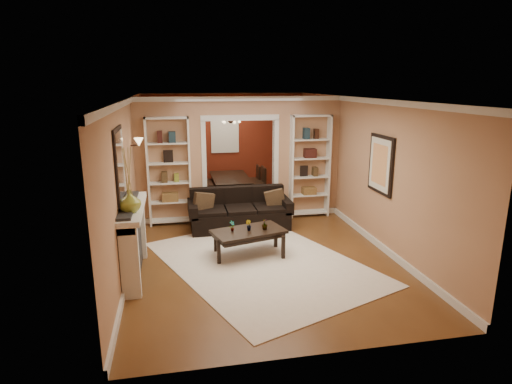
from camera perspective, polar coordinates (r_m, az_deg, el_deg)
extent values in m
plane|color=brown|center=(8.66, -0.80, -5.74)|extent=(8.00, 8.00, 0.00)
plane|color=white|center=(8.13, -0.86, 12.42)|extent=(8.00, 8.00, 0.00)
plane|color=tan|center=(12.20, -4.19, 6.66)|extent=(8.00, 0.00, 8.00)
plane|color=tan|center=(4.55, 8.22, -6.70)|extent=(8.00, 0.00, 8.00)
plane|color=tan|center=(8.20, -16.50, 2.34)|extent=(0.00, 8.00, 8.00)
plane|color=tan|center=(8.96, 13.51, 3.51)|extent=(0.00, 8.00, 8.00)
cube|color=tan|center=(9.45, -2.12, 4.45)|extent=(4.50, 0.15, 2.70)
cube|color=maroon|center=(12.17, -4.17, 6.50)|extent=(4.44, 0.04, 2.64)
cube|color=#8CA5CC|center=(12.10, -4.17, 7.55)|extent=(0.78, 0.03, 0.98)
cube|color=white|center=(7.36, 0.76, -9.41)|extent=(4.01, 4.63, 0.01)
cube|color=black|center=(8.93, -2.19, -2.33)|extent=(2.12, 0.91, 0.83)
cube|color=brown|center=(8.77, -7.03, -1.36)|extent=(0.43, 0.27, 0.42)
cube|color=brown|center=(9.00, 2.54, -0.96)|extent=(0.40, 0.14, 0.39)
cube|color=black|center=(7.60, -0.99, -6.79)|extent=(1.37, 0.98, 0.47)
imported|color=#336626|center=(7.44, -3.20, -4.56)|extent=(0.12, 0.12, 0.19)
imported|color=#336626|center=(7.48, -1.00, -4.47)|extent=(0.13, 0.13, 0.18)
imported|color=#336626|center=(7.54, 1.17, -4.30)|extent=(0.15, 0.15, 0.19)
cube|color=white|center=(9.21, -11.52, 2.64)|extent=(0.90, 0.30, 2.30)
cube|color=white|center=(9.69, 7.16, 3.38)|extent=(0.90, 0.30, 2.30)
cube|color=white|center=(6.96, -15.81, -6.34)|extent=(0.32, 1.70, 1.16)
imported|color=olive|center=(6.39, -16.50, -1.20)|extent=(0.39, 0.39, 0.33)
cube|color=silver|center=(6.65, -17.72, 3.51)|extent=(0.03, 0.95, 1.10)
cube|color=#FFE0A5|center=(8.66, -15.74, 6.22)|extent=(0.18, 0.18, 0.22)
cube|color=black|center=(8.02, 16.25, 3.55)|extent=(0.04, 0.85, 1.05)
imported|color=black|center=(11.25, -3.26, 0.57)|extent=(1.70, 0.95, 0.60)
cube|color=black|center=(10.86, -5.93, 0.94)|extent=(0.54, 0.54, 0.94)
cube|color=black|center=(11.01, -0.22, 1.13)|extent=(0.46, 0.46, 0.91)
cube|color=black|center=(11.45, -6.20, 1.40)|extent=(0.49, 0.49, 0.85)
cube|color=black|center=(11.59, -0.78, 1.60)|extent=(0.44, 0.44, 0.83)
cube|color=#3E261C|center=(10.84, -3.41, 9.28)|extent=(0.50, 0.50, 0.30)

